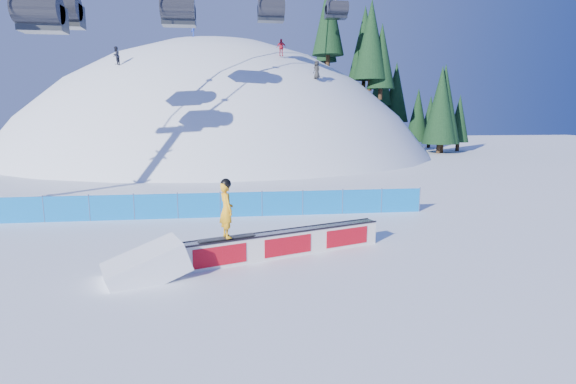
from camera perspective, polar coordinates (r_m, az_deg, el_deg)
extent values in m
plane|color=white|center=(17.58, -12.10, -6.55)|extent=(160.00, 160.00, 0.00)
sphere|color=silver|center=(63.13, -8.37, -11.47)|extent=(64.00, 64.00, 64.00)
cylinder|color=#322214|center=(57.80, 4.95, 16.39)|extent=(0.50, 0.50, 1.40)
cone|color=black|center=(58.63, 5.03, 21.51)|extent=(4.10, 4.10, 9.33)
cylinder|color=#322214|center=(63.40, 4.57, 15.43)|extent=(0.50, 0.50, 1.40)
cone|color=black|center=(63.89, 4.62, 18.88)|extent=(2.87, 2.87, 6.52)
cylinder|color=#322214|center=(57.28, 10.39, 13.09)|extent=(0.50, 0.50, 1.40)
cone|color=black|center=(57.78, 10.55, 17.95)|extent=(3.79, 3.79, 8.61)
cylinder|color=#322214|center=(64.48, 8.78, 12.58)|extent=(0.50, 0.50, 1.40)
cone|color=black|center=(64.79, 8.88, 16.04)|extent=(2.91, 2.91, 6.62)
cylinder|color=#322214|center=(56.64, 12.57, 11.30)|extent=(0.50, 0.50, 1.40)
cone|color=black|center=(57.02, 12.77, 16.53)|extent=(4.06, 4.06, 9.22)
cylinder|color=#322214|center=(63.03, 11.10, 11.22)|extent=(0.50, 0.50, 1.40)
cone|color=black|center=(63.24, 11.22, 14.68)|extent=(2.83, 2.83, 6.44)
cylinder|color=#322214|center=(65.70, 12.32, 9.04)|extent=(0.50, 0.50, 1.40)
cone|color=black|center=(65.78, 12.46, 12.65)|extent=(3.11, 3.11, 7.08)
cylinder|color=#322214|center=(63.15, 16.31, 5.61)|extent=(0.50, 0.50, 1.40)
cone|color=black|center=(63.00, 16.53, 9.94)|extent=(3.68, 3.68, 8.35)
cylinder|color=#322214|center=(64.98, 16.84, 5.69)|extent=(0.50, 0.50, 1.40)
cone|color=black|center=(64.84, 17.07, 10.21)|extent=(3.98, 3.98, 9.04)
cylinder|color=#322214|center=(62.63, 20.48, 5.35)|extent=(0.50, 0.50, 1.40)
cone|color=black|center=(62.49, 20.79, 10.46)|extent=(4.40, 4.40, 9.99)
cylinder|color=#322214|center=(62.55, 19.50, 5.40)|extent=(0.50, 0.50, 1.40)
cone|color=black|center=(62.41, 19.80, 10.45)|extent=(4.32, 4.32, 9.82)
cylinder|color=#322214|center=(62.18, 23.26, 5.14)|extent=(0.50, 0.50, 1.40)
cone|color=black|center=(62.04, 23.51, 8.76)|extent=(2.93, 2.93, 6.65)
cube|color=#0769C0|center=(21.79, -11.21, -1.70)|extent=(22.00, 0.03, 1.20)
cylinder|color=#3E4A70|center=(23.35, -28.62, -1.84)|extent=(0.05, 0.05, 1.30)
cylinder|color=#3E4A70|center=(22.69, -23.91, -1.78)|extent=(0.05, 0.05, 1.30)
cylinder|color=#3E4A70|center=(22.20, -18.96, -1.71)|extent=(0.05, 0.05, 1.30)
cylinder|color=#3E4A70|center=(21.88, -13.83, -1.62)|extent=(0.05, 0.05, 1.30)
cylinder|color=#3E4A70|center=(21.74, -8.58, -1.51)|extent=(0.05, 0.05, 1.30)
cylinder|color=#3E4A70|center=(21.78, -3.31, -1.40)|extent=(0.05, 0.05, 1.30)
cylinder|color=#3E4A70|center=(22.00, 1.89, -1.27)|extent=(0.05, 0.05, 1.30)
cylinder|color=#3E4A70|center=(22.41, 6.95, -1.13)|extent=(0.05, 0.05, 1.30)
cylinder|color=#3E4A70|center=(22.98, 11.79, -1.00)|extent=(0.05, 0.05, 1.30)
cylinder|color=#3E4A70|center=(23.70, 16.36, -0.86)|extent=(0.05, 0.05, 1.30)
cylinder|color=#23242B|center=(29.76, -29.21, 19.57)|extent=(2.40, 1.50, 1.50)
cylinder|color=#23242B|center=(35.70, -13.82, 21.68)|extent=(2.40, 1.50, 1.50)
cylinder|color=#23242B|center=(44.15, -2.15, 22.32)|extent=(2.40, 1.50, 1.50)
cylinder|color=#23242B|center=(54.64, 6.25, 22.26)|extent=(2.40, 1.50, 1.50)
cube|color=silver|center=(15.79, -0.38, -6.62)|extent=(7.25, 3.00, 0.85)
cube|color=#92949F|center=(15.67, -0.38, -5.07)|extent=(7.19, 3.00, 0.04)
cube|color=black|center=(15.45, 0.04, -5.25)|extent=(7.10, 2.59, 0.06)
cube|color=black|center=(15.88, -0.79, -4.83)|extent=(7.10, 2.59, 0.06)
cube|color=red|center=(15.58, 0.03, -6.85)|extent=(6.74, 2.45, 0.64)
cube|color=red|center=(16.00, -0.77, -6.40)|extent=(6.74, 2.45, 0.64)
cube|color=black|center=(14.85, -7.74, -5.78)|extent=(1.89, 0.96, 0.04)
imported|color=#F5A617|center=(14.63, -7.83, -2.26)|extent=(0.63, 0.78, 1.83)
sphere|color=black|center=(14.47, -7.91, 1.05)|extent=(0.34, 0.34, 0.34)
imported|color=black|center=(46.31, -21.01, 15.88)|extent=(0.79, 0.93, 1.65)
imported|color=red|center=(46.86, -0.85, 17.88)|extent=(1.04, 0.67, 1.65)
imported|color=#1C37AD|center=(53.77, -12.03, 19.63)|extent=(0.87, 1.19, 1.65)
imported|color=black|center=(44.28, 3.67, 15.23)|extent=(0.84, 0.96, 1.65)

